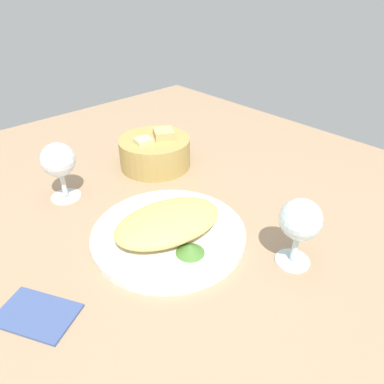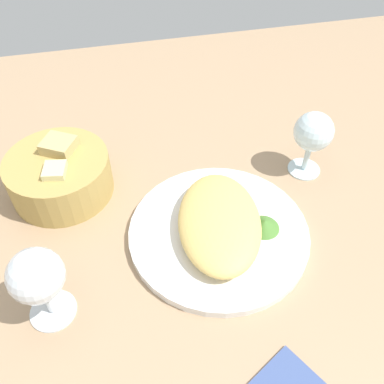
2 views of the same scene
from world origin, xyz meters
The scene contains 7 objects.
ground_plane centered at (0.00, 0.00, -1.00)cm, with size 140.00×140.00×2.00cm, color tan.
plate centered at (4.52, -2.66, 0.70)cm, with size 27.79×27.79×1.40cm, color white.
omelette centered at (4.52, -2.66, 3.40)cm, with size 19.97×12.49×4.00cm, color #DDB964.
lettuce_garnish centered at (3.43, -9.55, 2.24)cm, with size 4.90×4.90×1.68cm, color #487B30.
bread_basket centered at (19.92, 20.59, 3.76)cm, with size 16.95×16.95×9.02cm.
wine_glass_near centered at (15.48, -21.63, 8.15)cm, with size 6.69×6.69×12.10cm.
wine_glass_far centered at (-2.93, 22.47, 8.31)cm, with size 7.01×7.01×12.44cm.
Camera 2 is at (-33.38, 10.22, 52.12)cm, focal length 39.06 mm.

